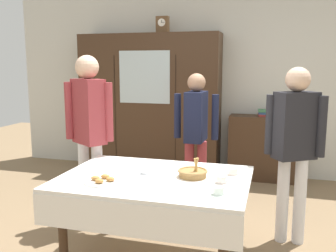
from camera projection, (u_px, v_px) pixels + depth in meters
name	position (u px, v px, depth m)	size (l,w,h in m)	color
ground_plane	(162.00, 251.00, 3.31)	(12.00, 12.00, 0.00)	#846B4C
back_wall	(212.00, 84.00, 5.61)	(6.40, 0.10, 2.70)	silver
dining_table	(153.00, 190.00, 2.99)	(1.51, 1.07, 0.75)	#3D2819
wall_cabinet	(150.00, 104.00, 5.62)	(2.11, 0.46, 2.08)	#3D2819
mantel_clock	(163.00, 25.00, 5.37)	(0.18, 0.11, 0.24)	brown
bookshelf_low	(262.00, 148.00, 5.31)	(0.93, 0.35, 0.92)	#3D2819
book_stack	(263.00, 113.00, 5.23)	(0.16, 0.21, 0.09)	#99332D
tea_cup_near_left	(219.00, 192.00, 2.57)	(0.13, 0.13, 0.06)	silver
tea_cup_mid_right	(146.00, 171.00, 3.06)	(0.13, 0.13, 0.06)	white
tea_cup_far_right	(222.00, 181.00, 2.81)	(0.13, 0.13, 0.06)	white
tea_cup_center	(233.00, 172.00, 3.02)	(0.13, 0.13, 0.06)	white
bread_basket	(193.00, 173.00, 2.99)	(0.24, 0.24, 0.16)	#9E7542
pastry_plate	(103.00, 181.00, 2.85)	(0.28, 0.28, 0.05)	white
spoon_front_edge	(177.00, 171.00, 3.15)	(0.12, 0.02, 0.01)	silver
spoon_mid_left	(172.00, 182.00, 2.84)	(0.12, 0.02, 0.01)	silver
spoon_near_left	(134.00, 171.00, 3.15)	(0.12, 0.02, 0.01)	silver
person_behind_table_left	(295.00, 139.00, 3.33)	(0.52, 0.36, 1.62)	silver
person_beside_shelf	(196.00, 127.00, 4.29)	(0.52, 0.37, 1.54)	#933338
person_by_cabinet	(89.00, 123.00, 3.73)	(0.52, 0.36, 1.73)	silver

